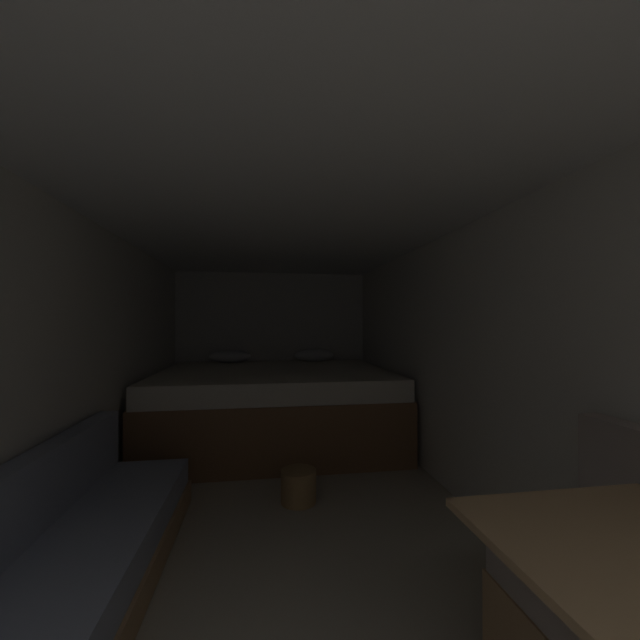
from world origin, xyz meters
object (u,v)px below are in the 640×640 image
at_px(wicker_basket, 299,486).
at_px(bed, 275,405).
at_px(sofa_left, 22,618).
at_px(dinette_table, 633,582).

bearing_deg(wicker_basket, bed, 94.87).
xyz_separation_m(sofa_left, wicker_basket, (1.15, 1.20, -0.10)).
relative_size(bed, wicker_basket, 9.53).
bearing_deg(dinette_table, wicker_basket, 109.83).
relative_size(sofa_left, dinette_table, 3.63).
height_order(bed, sofa_left, bed).
xyz_separation_m(bed, wicker_basket, (0.13, -1.47, -0.29)).
bearing_deg(dinette_table, sofa_left, 158.92).
relative_size(bed, sofa_left, 0.92).
bearing_deg(bed, wicker_basket, -85.13).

